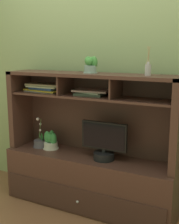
{
  "coord_description": "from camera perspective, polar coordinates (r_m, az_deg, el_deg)",
  "views": [
    {
      "loc": [
        1.23,
        -2.4,
        1.5
      ],
      "look_at": [
        0.0,
        0.0,
        0.93
      ],
      "focal_mm": 48.0,
      "sensor_mm": 36.0,
      "label": 1
    }
  ],
  "objects": [
    {
      "name": "tv_monitor",
      "position": [
        2.73,
        2.77,
        -6.13
      ],
      "size": [
        0.44,
        0.19,
        0.35
      ],
      "color": "black",
      "rests_on": "media_console"
    },
    {
      "name": "back_wall",
      "position": [
        2.93,
        2.28,
        9.9
      ],
      "size": [
        6.0,
        0.02,
        2.8
      ],
      "primitive_type": "cube",
      "color": "#8EA26C",
      "rests_on": "ground"
    },
    {
      "name": "magazine_stack_left",
      "position": [
        2.76,
        0.41,
        3.76
      ],
      "size": [
        0.35,
        0.25,
        0.05
      ],
      "color": "#374136",
      "rests_on": "media_console"
    },
    {
      "name": "potted_fern",
      "position": [
        3.06,
        -7.41,
        -5.52
      ],
      "size": [
        0.16,
        0.16,
        0.19
      ],
      "color": "silver",
      "rests_on": "media_console"
    },
    {
      "name": "magazine_stack_centre",
      "position": [
        3.02,
        -8.4,
        4.57
      ],
      "size": [
        0.44,
        0.28,
        0.08
      ],
      "color": "slate",
      "rests_on": "media_console"
    },
    {
      "name": "floor_plane",
      "position": [
        3.09,
        0.0,
        -17.35
      ],
      "size": [
        6.0,
        6.0,
        0.02
      ],
      "primitive_type": "cube",
      "color": "brown",
      "rests_on": "ground"
    },
    {
      "name": "diffuser_bottle",
      "position": [
        2.49,
        11.09,
        7.98
      ],
      "size": [
        0.05,
        0.05,
        0.23
      ],
      "color": "#B9AEB4",
      "rests_on": "media_console"
    },
    {
      "name": "media_console",
      "position": [
        2.93,
        0.05,
        -10.49
      ],
      "size": [
        1.67,
        0.47,
        1.29
      ],
      "color": "#472A22",
      "rests_on": "ground"
    },
    {
      "name": "potted_succulent",
      "position": [
        2.72,
        0.19,
        8.88
      ],
      "size": [
        0.13,
        0.13,
        0.15
      ],
      "color": "#859E97",
      "rests_on": "media_console"
    },
    {
      "name": "potted_orchid",
      "position": [
        3.15,
        -9.38,
        -5.82
      ],
      "size": [
        0.15,
        0.15,
        0.31
      ],
      "color": "#534C5A",
      "rests_on": "media_console"
    }
  ]
}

